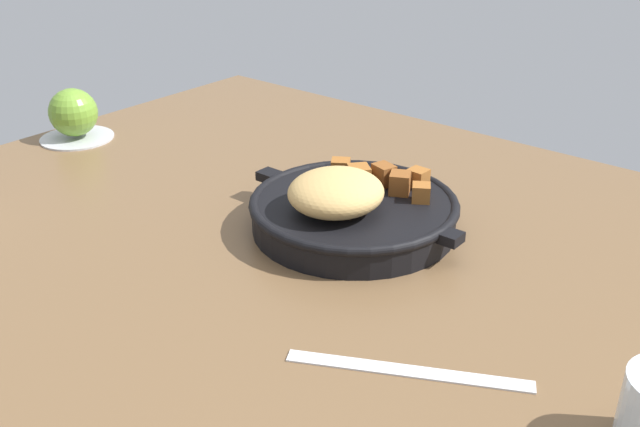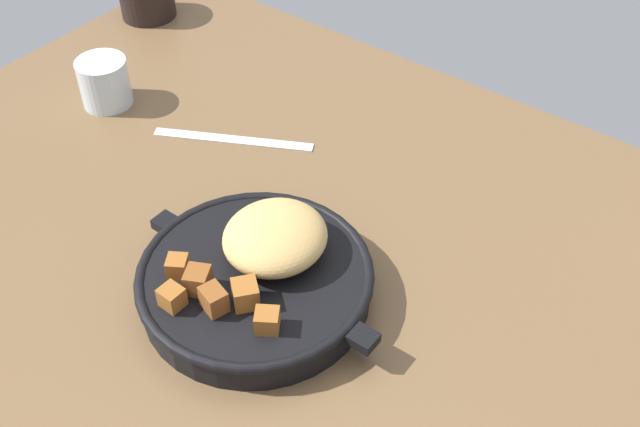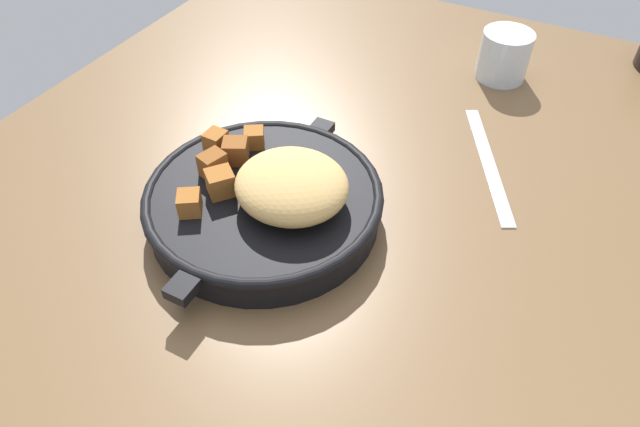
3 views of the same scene
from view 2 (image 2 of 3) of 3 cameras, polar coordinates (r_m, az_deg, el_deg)
name	(u,v)px [view 2 (image 2 of 3)]	position (r cm, az deg, el deg)	size (l,w,h in cm)	color
ground_plane	(286,275)	(87.15, -2.55, -4.60)	(119.68, 89.92, 2.40)	brown
cast_iron_skillet	(260,275)	(81.73, -4.49, -4.60)	(29.54, 25.19, 8.40)	black
butter_knife	(233,139)	(103.88, -6.46, 5.50)	(21.68, 1.60, 0.36)	silver
water_glass_short	(104,82)	(112.52, -15.67, 9.34)	(7.01, 7.01, 6.73)	silver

